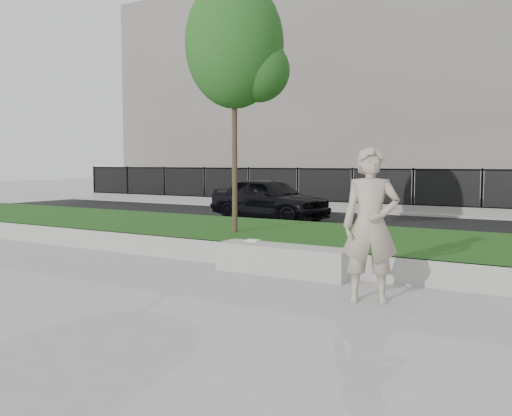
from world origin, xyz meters
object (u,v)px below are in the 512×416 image
Objects in this scene: man at (371,225)px; stone_bench at (283,260)px; book at (253,240)px; young_tree at (238,48)px; car_dark at (269,199)px.

stone_bench is at bearing 127.64° from man.
man reaches higher than book.
man reaches higher than stone_bench.
book is (-2.52, 1.17, -0.52)m from man.
man is 5.48m from young_tree.
car_dark reaches higher than stone_bench.
car_dark is at bearing 103.86° from man.
book is at bearing 165.50° from stone_bench.
man is 10.08m from car_dark.
young_tree is at bearing 121.42° from man.
young_tree is 6.78m from car_dark.
man is 2.83m from book.
book reaches higher than stone_bench.
car_dark reaches higher than book.
young_tree is at bearing 140.20° from stone_bench.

